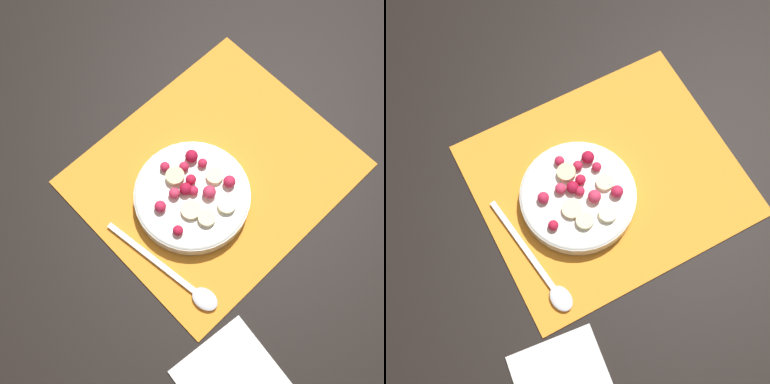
# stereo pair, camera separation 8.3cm
# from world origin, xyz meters

# --- Properties ---
(ground_plane) EXTENTS (3.00, 3.00, 0.00)m
(ground_plane) POSITION_xyz_m (0.00, 0.00, 0.00)
(ground_plane) COLOR black
(placemat) EXTENTS (0.42, 0.36, 0.01)m
(placemat) POSITION_xyz_m (0.00, 0.00, 0.00)
(placemat) COLOR orange
(placemat) RESTS_ON ground_plane
(fruit_bowl) EXTENTS (0.19, 0.19, 0.05)m
(fruit_bowl) POSITION_xyz_m (0.06, 0.01, 0.02)
(fruit_bowl) COLOR silver
(fruit_bowl) RESTS_ON placemat
(spoon) EXTENTS (0.05, 0.21, 0.01)m
(spoon) POSITION_xyz_m (0.16, 0.10, 0.01)
(spoon) COLOR silver
(spoon) RESTS_ON placemat
(napkin) EXTENTS (0.15, 0.14, 0.01)m
(napkin) POSITION_xyz_m (0.21, 0.25, 0.00)
(napkin) COLOR white
(napkin) RESTS_ON ground_plane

